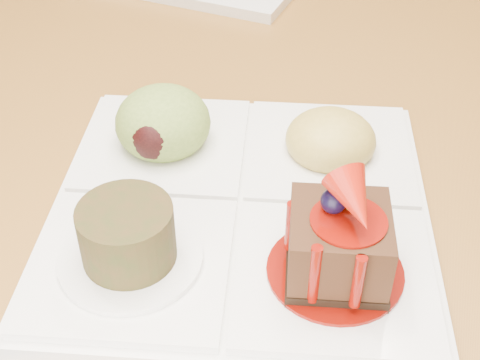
# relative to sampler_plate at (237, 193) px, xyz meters

# --- Properties ---
(ground) EXTENTS (6.00, 6.00, 0.00)m
(ground) POSITION_rel_sampler_plate_xyz_m (-0.20, 0.75, -0.77)
(ground) COLOR brown
(sampler_plate) EXTENTS (0.29, 0.29, 0.10)m
(sampler_plate) POSITION_rel_sampler_plate_xyz_m (0.00, 0.00, 0.00)
(sampler_plate) COLOR white
(sampler_plate) RESTS_ON dining_table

